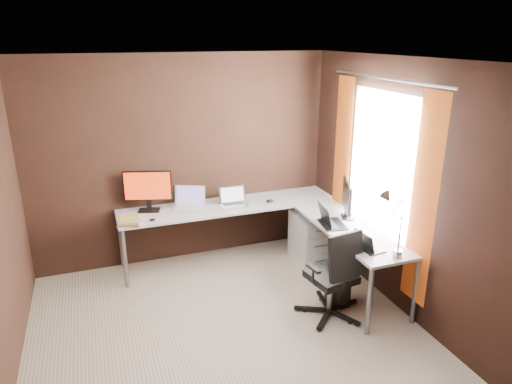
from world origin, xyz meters
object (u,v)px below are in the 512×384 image
at_px(laptop_black_small, 368,245).
at_px(office_chair, 333,291).
at_px(monitor_left, 148,189).
at_px(monitor_right, 347,197).
at_px(laptop_silver, 233,201).
at_px(desk_lamp, 391,216).
at_px(book_stack, 129,221).
at_px(wastebasket, 338,289).
at_px(laptop_white, 189,203).
at_px(laptop_black_big, 330,221).
at_px(drawer_pedestal, 311,237).

relative_size(laptop_black_small, office_chair, 0.30).
xyz_separation_m(monitor_left, monitor_right, (2.05, -0.98, -0.03)).
bearing_deg(laptop_silver, desk_lamp, -58.73).
bearing_deg(monitor_left, monitor_right, -9.04).
xyz_separation_m(laptop_black_small, office_chair, (-0.30, 0.10, -0.49)).
bearing_deg(book_stack, wastebasket, -30.11).
relative_size(office_chair, wastebasket, 3.00).
bearing_deg(wastebasket, laptop_black_small, -65.17).
height_order(laptop_white, office_chair, laptop_white).
xyz_separation_m(laptop_silver, book_stack, (-1.25, -0.18, -0.01)).
distance_m(monitor_right, office_chair, 1.10).
bearing_deg(monitor_right, desk_lamp, -163.95).
xyz_separation_m(monitor_left, wastebasket, (1.71, -1.49, -0.84)).
height_order(book_stack, wastebasket, book_stack).
bearing_deg(desk_lamp, monitor_left, 146.59).
distance_m(laptop_white, laptop_black_big, 1.69).
bearing_deg(desk_lamp, laptop_black_big, 113.22).
height_order(monitor_right, laptop_silver, monitor_right).
xyz_separation_m(drawer_pedestal, laptop_black_small, (-0.06, -1.27, 0.47)).
height_order(office_chair, wastebasket, office_chair).
bearing_deg(monitor_left, book_stack, -111.33).
relative_size(drawer_pedestal, desk_lamp, 0.95).
bearing_deg(monitor_left, office_chair, -30.77).
xyz_separation_m(monitor_right, desk_lamp, (-0.11, -0.94, 0.16)).
bearing_deg(drawer_pedestal, office_chair, -106.76).
distance_m(drawer_pedestal, laptop_silver, 1.08).
relative_size(drawer_pedestal, laptop_white, 1.36).
xyz_separation_m(monitor_left, desk_lamp, (1.94, -1.93, 0.13)).
distance_m(monitor_right, laptop_black_big, 0.37).
xyz_separation_m(laptop_white, desk_lamp, (1.48, -1.87, 0.34)).
relative_size(monitor_right, laptop_black_small, 1.69).
bearing_deg(laptop_white, book_stack, -134.26).
relative_size(monitor_left, monitor_right, 1.12).
bearing_deg(drawer_pedestal, monitor_right, -71.68).
bearing_deg(laptop_black_small, office_chair, 68.06).
height_order(laptop_black_big, wastebasket, laptop_black_big).
xyz_separation_m(book_stack, office_chair, (1.80, -1.32, -0.49)).
relative_size(drawer_pedestal, office_chair, 0.63).
xyz_separation_m(drawer_pedestal, desk_lamp, (0.05, -1.44, 0.83)).
relative_size(desk_lamp, wastebasket, 1.98).
height_order(drawer_pedestal, wastebasket, drawer_pedestal).
distance_m(laptop_silver, wastebasket, 1.63).
bearing_deg(laptop_white, laptop_black_big, -14.81).
bearing_deg(monitor_right, wastebasket, 168.15).
bearing_deg(book_stack, drawer_pedestal, -3.98).
relative_size(monitor_right, wastebasket, 1.51).
height_order(laptop_black_small, desk_lamp, desk_lamp).
height_order(laptop_silver, laptop_black_big, laptop_black_big).
bearing_deg(laptop_black_small, laptop_silver, 23.84).
bearing_deg(laptop_black_small, monitor_left, 42.01).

